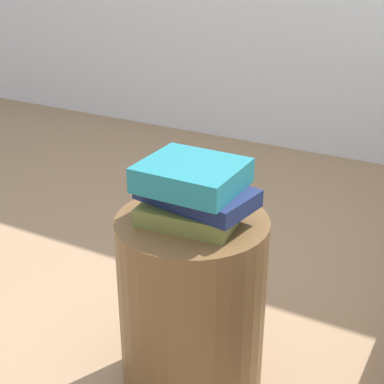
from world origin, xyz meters
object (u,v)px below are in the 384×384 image
Objects in this scene: side_table at (192,306)px; book_olive at (189,212)px; book_navy at (197,194)px; book_teal at (192,175)px.

side_table is 2.23× the size of book_olive.
book_teal reaches higher than book_navy.
book_olive is 0.83× the size of book_navy.
book_teal is (0.00, 0.01, 0.10)m from book_olive.
book_teal is at bearing 118.32° from side_table.
book_navy reaches higher than side_table.
book_olive is 0.05m from book_navy.
book_navy is 0.05m from book_teal.
book_teal is (-0.01, -0.01, 0.05)m from book_navy.
book_navy reaches higher than book_olive.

